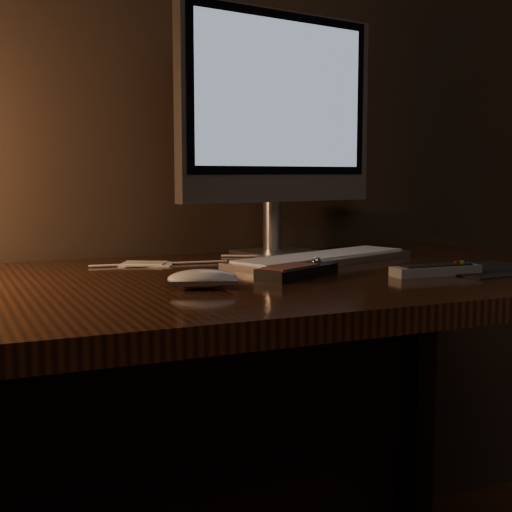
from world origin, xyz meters
name	(u,v)px	position (x,y,z in m)	size (l,w,h in m)	color
desk	(180,342)	(0.00, 1.93, 0.62)	(1.60, 0.75, 0.75)	#3C1D0D
monitor	(279,112)	(0.31, 2.15, 1.07)	(0.52, 0.18, 0.55)	silver
keyboard	(322,258)	(0.33, 1.97, 0.76)	(0.46, 0.13, 0.02)	silver
mousepad	(487,269)	(0.56, 1.73, 0.75)	(0.22, 0.18, 0.00)	black
mouse	(203,282)	(-0.02, 1.75, 0.76)	(0.11, 0.06, 0.02)	white
media_remote	(297,271)	(0.18, 1.80, 0.76)	(0.18, 0.13, 0.03)	black
tv_remote	(436,270)	(0.42, 1.72, 0.76)	(0.18, 0.05, 0.02)	#95989B
papers	(146,264)	(-0.02, 2.08, 0.75)	(0.10, 0.07, 0.01)	white
cable	(224,260)	(0.14, 2.07, 0.75)	(0.00, 0.00, 0.55)	white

